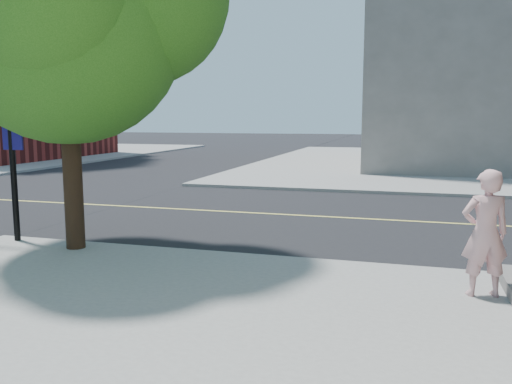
% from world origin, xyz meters
% --- Properties ---
extents(ground, '(140.00, 140.00, 0.00)m').
position_xyz_m(ground, '(0.00, 0.00, 0.00)').
color(ground, black).
rests_on(ground, ground).
extents(road_ew, '(140.00, 9.00, 0.01)m').
position_xyz_m(road_ew, '(0.00, 4.50, 0.01)').
color(road_ew, black).
rests_on(road_ew, ground).
extents(man_on_phone, '(0.72, 0.56, 1.75)m').
position_xyz_m(man_on_phone, '(8.07, -1.29, 1.00)').
color(man_on_phone, '#DDA4A8').
rests_on(man_on_phone, sidewalk_se).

